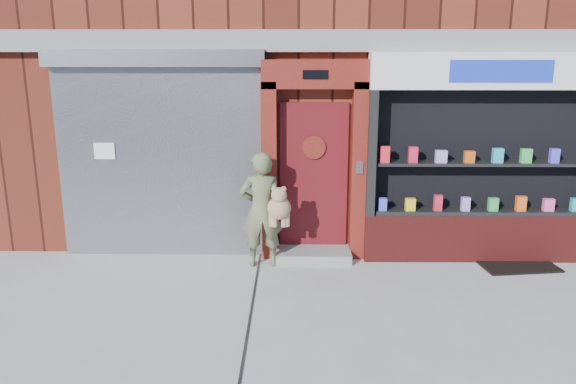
{
  "coord_description": "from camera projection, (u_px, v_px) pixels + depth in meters",
  "views": [
    {
      "loc": [
        -1.04,
        -6.14,
        3.05
      ],
      "look_at": [
        -1.12,
        1.0,
        1.22
      ],
      "focal_mm": 35.0,
      "sensor_mm": 36.0,
      "label": 1
    }
  ],
  "objects": [
    {
      "name": "woman",
      "position": [
        263.0,
        209.0,
        7.91
      ],
      "size": [
        0.74,
        0.55,
        1.66
      ],
      "color": "#626744",
      "rests_on": "ground"
    },
    {
      "name": "building",
      "position": [
        345.0,
        1.0,
        11.5
      ],
      "size": [
        12.0,
        8.16,
        8.0
      ],
      "color": "#4E1A12",
      "rests_on": "ground"
    },
    {
      "name": "ground",
      "position": [
        381.0,
        312.0,
        6.69
      ],
      "size": [
        80.0,
        80.0,
        0.0
      ],
      "primitive_type": "plane",
      "color": "#9E9E99",
      "rests_on": "ground"
    },
    {
      "name": "doormat",
      "position": [
        515.0,
        264.0,
        8.14
      ],
      "size": [
        1.16,
        0.88,
        0.03
      ],
      "primitive_type": "cube",
      "rotation": [
        0.0,
        0.0,
        0.13
      ],
      "color": "black",
      "rests_on": "ground"
    },
    {
      "name": "red_door_bay",
      "position": [
        314.0,
        161.0,
        8.14
      ],
      "size": [
        1.52,
        0.58,
        2.9
      ],
      "color": "#5C160F",
      "rests_on": "ground"
    },
    {
      "name": "pharmacy_bay",
      "position": [
        487.0,
        168.0,
        8.09
      ],
      "size": [
        3.5,
        0.41,
        3.0
      ],
      "color": "maroon",
      "rests_on": "ground"
    },
    {
      "name": "shutter_bay",
      "position": [
        160.0,
        142.0,
        8.16
      ],
      "size": [
        3.1,
        0.3,
        3.04
      ],
      "color": "gray",
      "rests_on": "ground"
    }
  ]
}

